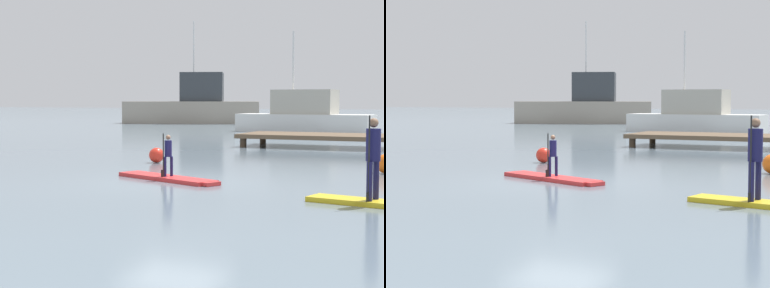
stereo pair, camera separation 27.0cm
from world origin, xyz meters
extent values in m
plane|color=slate|center=(0.00, 0.00, 0.00)|extent=(240.00, 240.00, 0.00)
cube|color=red|center=(-0.35, 0.22, 0.05)|extent=(3.15, 1.83, 0.10)
cube|color=red|center=(1.14, -0.40, 0.05)|extent=(0.40, 0.52, 0.09)
cylinder|color=#19194C|center=(-0.24, 0.29, 0.35)|extent=(0.08, 0.08, 0.50)
cylinder|color=#19194C|center=(-0.32, 0.09, 0.35)|extent=(0.08, 0.08, 0.50)
cylinder|color=#19194C|center=(-0.28, 0.19, 0.80)|extent=(0.24, 0.24, 0.41)
sphere|color=#8C664C|center=(-0.28, 0.19, 1.09)|extent=(0.12, 0.12, 0.12)
cylinder|color=black|center=(-0.34, 0.04, 0.65)|extent=(0.03, 0.03, 1.09)
cube|color=black|center=(-0.34, 0.04, 0.19)|extent=(0.08, 0.14, 0.18)
cube|color=gold|center=(5.39, -1.89, 0.05)|extent=(3.08, 1.23, 0.10)
cylinder|color=#19194C|center=(5.20, -1.68, 0.48)|extent=(0.12, 0.12, 0.76)
cylinder|color=#19194C|center=(5.14, -2.00, 0.48)|extent=(0.12, 0.12, 0.76)
cylinder|color=#19194C|center=(5.17, -1.84, 1.17)|extent=(0.33, 0.33, 0.63)
sphere|color=#8C664C|center=(5.17, -1.84, 1.60)|extent=(0.18, 0.18, 0.18)
cylinder|color=black|center=(5.13, -2.05, 0.92)|extent=(0.03, 0.03, 1.65)
cube|color=black|center=(5.13, -2.05, 0.19)|extent=(0.06, 0.14, 0.18)
cube|color=#9E9384|center=(-16.84, 37.38, 0.92)|extent=(11.78, 7.16, 1.84)
cube|color=#33383D|center=(-16.03, 37.67, 3.04)|extent=(4.26, 3.84, 2.41)
cylinder|color=silver|center=(-16.69, 37.44, 6.38)|extent=(0.12, 0.12, 4.26)
cube|color=silver|center=(-3.96, 26.01, 0.56)|extent=(8.48, 2.79, 1.12)
cube|color=#B2AD9E|center=(-3.96, 26.01, 1.87)|extent=(3.91, 2.10, 1.50)
cylinder|color=silver|center=(-4.72, 26.06, 4.42)|extent=(0.12, 0.12, 3.59)
cylinder|color=#473828|center=(-2.78, 12.22, 0.28)|extent=(0.28, 0.28, 0.56)
cylinder|color=#473828|center=(-2.78, 14.78, 0.28)|extent=(0.28, 0.28, 0.56)
sphere|color=red|center=(-2.78, 4.30, 0.24)|extent=(0.49, 0.49, 0.49)
camera|label=1|loc=(7.57, -15.33, 2.06)|focal=64.70mm
camera|label=2|loc=(7.81, -15.22, 2.06)|focal=64.70mm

